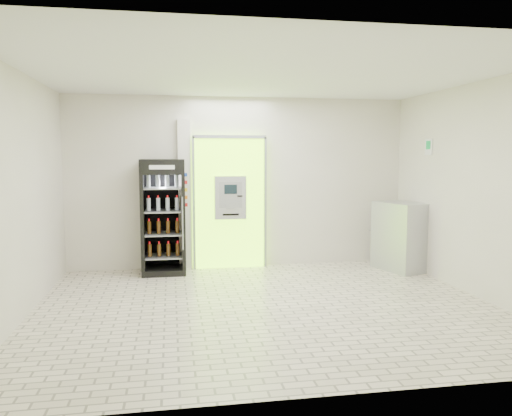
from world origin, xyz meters
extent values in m
plane|color=beige|center=(0.00, 0.00, 0.00)|extent=(6.00, 6.00, 0.00)
plane|color=silver|center=(0.00, 2.50, 1.50)|extent=(6.00, 0.00, 6.00)
plane|color=silver|center=(0.00, -2.50, 1.50)|extent=(6.00, 0.00, 6.00)
plane|color=silver|center=(-3.00, 0.00, 1.50)|extent=(0.00, 5.00, 5.00)
plane|color=silver|center=(3.00, 0.00, 1.50)|extent=(0.00, 5.00, 5.00)
plane|color=white|center=(0.00, 0.00, 3.00)|extent=(6.00, 6.00, 0.00)
cube|color=#93F616|center=(-0.20, 2.43, 1.15)|extent=(1.20, 0.12, 2.30)
cube|color=gray|center=(-0.20, 2.36, 2.30)|extent=(1.28, 0.04, 0.06)
cube|color=gray|center=(-0.83, 2.36, 1.15)|extent=(0.04, 0.04, 2.30)
cube|color=gray|center=(0.43, 2.36, 1.15)|extent=(0.04, 0.04, 2.30)
cube|color=black|center=(-0.10, 2.38, 0.50)|extent=(0.62, 0.01, 0.67)
cube|color=black|center=(-0.54, 2.38, 1.98)|extent=(0.22, 0.01, 0.18)
cube|color=#AAADB2|center=(-0.20, 2.32, 1.25)|extent=(0.55, 0.12, 0.75)
cube|color=black|center=(-0.20, 2.25, 1.40)|extent=(0.22, 0.01, 0.16)
cube|color=gray|center=(-0.20, 2.25, 1.12)|extent=(0.16, 0.01, 0.12)
cube|color=black|center=(-0.04, 2.25, 1.28)|extent=(0.09, 0.01, 0.02)
cube|color=black|center=(-0.20, 2.25, 0.96)|extent=(0.28, 0.01, 0.03)
cube|color=silver|center=(-0.98, 2.45, 1.30)|extent=(0.22, 0.10, 2.60)
cube|color=#193FB2|center=(-0.98, 2.40, 1.65)|extent=(0.09, 0.01, 0.06)
cube|color=red|center=(-0.98, 2.40, 1.52)|extent=(0.09, 0.01, 0.06)
cube|color=yellow|center=(-0.98, 2.40, 1.39)|extent=(0.09, 0.01, 0.06)
cube|color=orange|center=(-0.98, 2.40, 1.26)|extent=(0.09, 0.01, 0.06)
cube|color=red|center=(-0.98, 2.40, 1.13)|extent=(0.09, 0.01, 0.06)
cube|color=black|center=(-1.35, 2.16, 0.96)|extent=(0.72, 0.66, 1.92)
cube|color=black|center=(-1.35, 2.47, 0.96)|extent=(0.72, 0.05, 1.92)
cube|color=#B9090C|center=(-1.35, 1.84, 1.79)|extent=(0.70, 0.01, 0.23)
cube|color=white|center=(-1.35, 1.84, 1.79)|extent=(0.40, 0.01, 0.07)
cube|color=black|center=(-1.35, 2.16, 0.05)|extent=(0.72, 0.66, 0.10)
cylinder|color=gray|center=(-1.04, 1.82, 0.88)|extent=(0.02, 0.02, 0.86)
cube|color=gray|center=(-1.35, 2.16, 0.29)|extent=(0.61, 0.56, 0.02)
cube|color=gray|center=(-1.35, 2.16, 0.67)|extent=(0.61, 0.56, 0.02)
cube|color=gray|center=(-1.35, 2.16, 1.05)|extent=(0.61, 0.56, 0.02)
cube|color=gray|center=(-1.35, 2.16, 1.44)|extent=(0.61, 0.56, 0.02)
cube|color=#AAADB2|center=(2.70, 1.71, 0.59)|extent=(0.82, 1.02, 1.18)
cube|color=gray|center=(2.40, 1.71, 0.65)|extent=(0.26, 0.83, 0.01)
cube|color=white|center=(2.99, 1.40, 2.12)|extent=(0.02, 0.22, 0.26)
cube|color=#0C883C|center=(2.98, 1.40, 2.15)|extent=(0.00, 0.14, 0.14)
camera|label=1|loc=(-1.21, -6.27, 1.98)|focal=35.00mm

